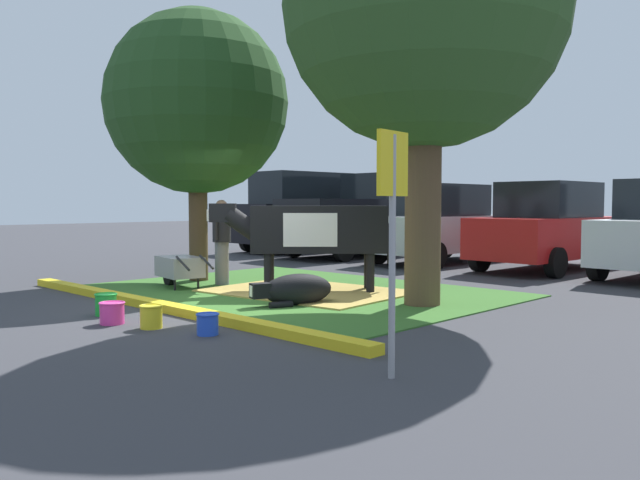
# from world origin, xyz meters

# --- Properties ---
(ground_plane) EXTENTS (80.00, 80.00, 0.00)m
(ground_plane) POSITION_xyz_m (0.00, 0.00, 0.00)
(ground_plane) COLOR #38383D
(grass_island) EXTENTS (6.88, 5.11, 0.02)m
(grass_island) POSITION_xyz_m (-0.21, 1.65, 0.01)
(grass_island) COLOR #386B28
(grass_island) RESTS_ON ground
(curb_yellow) EXTENTS (8.08, 0.24, 0.12)m
(curb_yellow) POSITION_xyz_m (-0.21, -1.05, 0.06)
(curb_yellow) COLOR yellow
(curb_yellow) RESTS_ON ground
(hay_bedding) EXTENTS (3.42, 2.70, 0.04)m
(hay_bedding) POSITION_xyz_m (0.08, 1.66, 0.03)
(hay_bedding) COLOR tan
(hay_bedding) RESTS_ON ground
(shade_tree_left) EXTENTS (3.56, 3.56, 5.28)m
(shade_tree_left) POSITION_xyz_m (-2.68, 1.35, 3.48)
(shade_tree_left) COLOR #4C3823
(shade_tree_left) RESTS_ON ground
(shade_tree_right) EXTENTS (4.19, 4.19, 6.53)m
(shade_tree_right) POSITION_xyz_m (2.26, 1.92, 4.40)
(shade_tree_right) COLOR brown
(shade_tree_right) RESTS_ON ground
(cow_holstein) EXTENTS (2.49, 2.47, 1.54)m
(cow_holstein) POSITION_xyz_m (0.08, 1.78, 1.08)
(cow_holstein) COLOR black
(cow_holstein) RESTS_ON ground
(calf_lying) EXTENTS (0.82, 1.33, 0.48)m
(calf_lying) POSITION_xyz_m (0.90, 0.59, 0.24)
(calf_lying) COLOR black
(calf_lying) RESTS_ON ground
(person_handler) EXTENTS (0.34, 0.50, 1.60)m
(person_handler) POSITION_xyz_m (-1.80, 1.26, 0.86)
(person_handler) COLOR slate
(person_handler) RESTS_ON ground
(wheelbarrow) EXTENTS (1.62, 0.77, 0.63)m
(wheelbarrow) POSITION_xyz_m (-2.01, 0.46, 0.39)
(wheelbarrow) COLOR gray
(wheelbarrow) RESTS_ON ground
(parking_sign) EXTENTS (0.08, 0.44, 2.16)m
(parking_sign) POSITION_xyz_m (4.42, -1.57, 1.52)
(parking_sign) COLOR #99999E
(parking_sign) RESTS_ON ground
(bucket_green) EXTENTS (0.31, 0.31, 0.30)m
(bucket_green) POSITION_xyz_m (-0.35, -1.80, 0.16)
(bucket_green) COLOR green
(bucket_green) RESTS_ON ground
(bucket_pink) EXTENTS (0.33, 0.33, 0.28)m
(bucket_pink) POSITION_xyz_m (0.29, -2.05, 0.15)
(bucket_pink) COLOR #EA3893
(bucket_pink) RESTS_ON ground
(bucket_yellow) EXTENTS (0.29, 0.29, 0.29)m
(bucket_yellow) POSITION_xyz_m (0.91, -1.86, 0.15)
(bucket_yellow) COLOR yellow
(bucket_yellow) RESTS_ON ground
(bucket_blue) EXTENTS (0.28, 0.28, 0.25)m
(bucket_blue) POSITION_xyz_m (1.73, -1.60, 0.13)
(bucket_blue) COLOR blue
(bucket_blue) RESTS_ON ground
(suv_black) EXTENTS (2.27, 4.67, 2.52)m
(suv_black) POSITION_xyz_m (-6.97, 8.41, 1.27)
(suv_black) COLOR black
(suv_black) RESTS_ON ground
(pickup_truck_black) EXTENTS (2.39, 5.48, 2.42)m
(pickup_truck_black) POSITION_xyz_m (-4.36, 8.32, 1.11)
(pickup_truck_black) COLOR black
(pickup_truck_black) RESTS_ON ground
(sedan_silver) EXTENTS (2.16, 4.47, 2.02)m
(sedan_silver) POSITION_xyz_m (-1.48, 8.02, 0.98)
(sedan_silver) COLOR silver
(sedan_silver) RESTS_ON ground
(sedan_red) EXTENTS (2.16, 4.47, 2.02)m
(sedan_red) POSITION_xyz_m (1.31, 8.23, 0.98)
(sedan_red) COLOR red
(sedan_red) RESTS_ON ground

